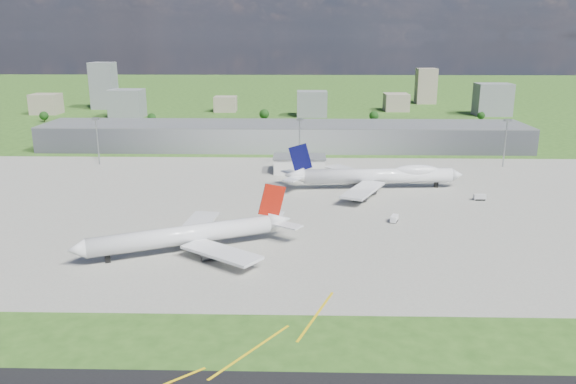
{
  "coord_description": "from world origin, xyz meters",
  "views": [
    {
      "loc": [
        10.93,
        -183.59,
        68.37
      ],
      "look_at": [
        5.8,
        29.06,
        9.0
      ],
      "focal_mm": 35.0,
      "sensor_mm": 36.0,
      "label": 1
    }
  ],
  "objects_px": {
    "airliner_blue_quad": "(378,176)",
    "van_white_far": "(480,197)",
    "van_white_near": "(394,219)",
    "tug_yellow": "(204,232)",
    "airliner_red_twin": "(191,235)"
  },
  "relations": [
    {
      "from": "airliner_blue_quad",
      "to": "van_white_far",
      "type": "bearing_deg",
      "value": -28.17
    },
    {
      "from": "van_white_near",
      "to": "tug_yellow",
      "type": "bearing_deg",
      "value": 123.2
    },
    {
      "from": "van_white_far",
      "to": "van_white_near",
      "type": "bearing_deg",
      "value": -143.07
    },
    {
      "from": "airliner_blue_quad",
      "to": "tug_yellow",
      "type": "bearing_deg",
      "value": -142.03
    },
    {
      "from": "airliner_blue_quad",
      "to": "van_white_far",
      "type": "relative_size",
      "value": 16.41
    },
    {
      "from": "airliner_red_twin",
      "to": "airliner_blue_quad",
      "type": "bearing_deg",
      "value": -156.25
    },
    {
      "from": "tug_yellow",
      "to": "airliner_red_twin",
      "type": "bearing_deg",
      "value": -126.53
    },
    {
      "from": "airliner_red_twin",
      "to": "airliner_blue_quad",
      "type": "xyz_separation_m",
      "value": [
        71.42,
        79.56,
        0.66
      ]
    },
    {
      "from": "airliner_blue_quad",
      "to": "tug_yellow",
      "type": "xyz_separation_m",
      "value": [
        -69.8,
        -63.79,
        -5.09
      ]
    },
    {
      "from": "airliner_blue_quad",
      "to": "van_white_near",
      "type": "xyz_separation_m",
      "value": [
        0.1,
        -48.61,
        -4.73
      ]
    },
    {
      "from": "airliner_blue_quad",
      "to": "van_white_near",
      "type": "bearing_deg",
      "value": -94.34
    },
    {
      "from": "airliner_blue_quad",
      "to": "van_white_far",
      "type": "height_order",
      "value": "airliner_blue_quad"
    },
    {
      "from": "van_white_near",
      "to": "airliner_red_twin",
      "type": "bearing_deg",
      "value": 134.34
    },
    {
      "from": "airliner_red_twin",
      "to": "tug_yellow",
      "type": "bearing_deg",
      "value": -120.21
    },
    {
      "from": "airliner_red_twin",
      "to": "airliner_blue_quad",
      "type": "distance_m",
      "value": 106.91
    }
  ]
}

